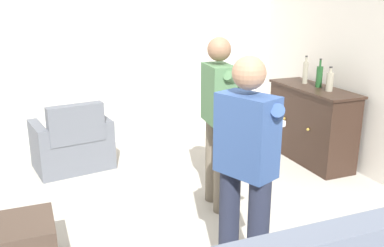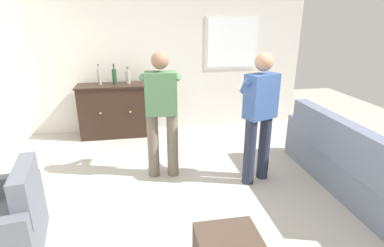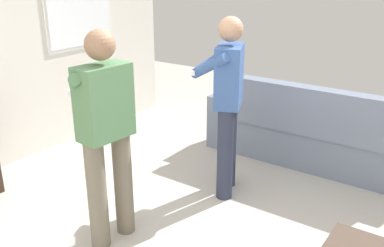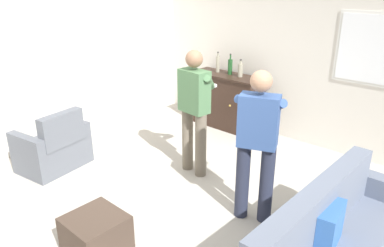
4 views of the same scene
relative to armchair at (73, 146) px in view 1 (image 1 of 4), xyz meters
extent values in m
plane|color=#B2ADA3|center=(1.82, 0.55, -0.29)|extent=(10.40, 10.40, 0.00)
cube|color=silver|center=(-0.84, 0.55, 1.11)|extent=(0.12, 5.20, 2.80)
cube|color=slate|center=(-0.03, -0.01, -0.09)|extent=(0.73, 0.73, 0.40)
cube|color=slate|center=(0.22, 0.04, 0.34)|extent=(0.24, 0.65, 0.45)
cube|color=slate|center=(0.03, -0.38, 0.01)|extent=(0.65, 0.22, 0.60)
cube|color=slate|center=(-0.10, 0.37, 0.01)|extent=(0.65, 0.22, 0.60)
cube|color=black|center=(0.82, 2.85, 0.17)|extent=(1.26, 0.44, 0.92)
cube|color=black|center=(0.82, 2.85, 0.65)|extent=(1.30, 0.48, 0.03)
sphere|color=#B79338|center=(0.57, 2.62, 0.22)|extent=(0.04, 0.04, 0.04)
sphere|color=#B79338|center=(1.08, 2.62, 0.22)|extent=(0.04, 0.04, 0.04)
cylinder|color=gray|center=(0.58, 2.88, 0.80)|extent=(0.06, 0.06, 0.28)
cylinder|color=gray|center=(0.58, 2.88, 0.97)|extent=(0.03, 0.03, 0.06)
cylinder|color=#262626|center=(0.58, 2.88, 1.01)|extent=(0.03, 0.03, 0.02)
cylinder|color=#1E4C23|center=(0.84, 2.91, 0.79)|extent=(0.08, 0.08, 0.26)
cylinder|color=#1E4C23|center=(0.84, 2.91, 0.96)|extent=(0.03, 0.03, 0.08)
cylinder|color=#262626|center=(0.84, 2.91, 1.01)|extent=(0.03, 0.03, 0.02)
cylinder|color=gray|center=(1.07, 2.88, 0.77)|extent=(0.08, 0.08, 0.22)
cylinder|color=gray|center=(1.07, 2.88, 0.91)|extent=(0.03, 0.03, 0.06)
cylinder|color=#262626|center=(1.07, 2.88, 0.95)|extent=(0.04, 0.04, 0.02)
cube|color=#47382D|center=(1.91, -0.62, -0.09)|extent=(0.52, 0.52, 0.39)
cylinder|color=#6B6051|center=(1.40, 1.23, 0.15)|extent=(0.15, 0.15, 0.88)
cylinder|color=#6B6051|center=(1.66, 1.21, 0.15)|extent=(0.15, 0.15, 0.88)
cube|color=#4C754C|center=(1.53, 1.22, 0.87)|extent=(0.42, 0.26, 0.55)
sphere|color=#8C664C|center=(1.53, 1.22, 1.28)|extent=(0.22, 0.22, 0.22)
cylinder|color=#4C754C|center=(1.43, 1.39, 0.98)|extent=(0.35, 0.39, 0.29)
cylinder|color=#4C754C|center=(1.66, 1.37, 0.98)|extent=(0.30, 0.42, 0.29)
cube|color=white|center=(1.56, 1.54, 0.89)|extent=(0.15, 0.05, 0.04)
cylinder|color=#282D42|center=(2.60, 0.82, 0.15)|extent=(0.15, 0.15, 0.88)
cylinder|color=#282D42|center=(2.84, 0.92, 0.15)|extent=(0.15, 0.15, 0.88)
cube|color=#385693|center=(2.72, 0.87, 0.87)|extent=(0.45, 0.36, 0.55)
sphere|color=tan|center=(2.72, 0.87, 1.28)|extent=(0.22, 0.22, 0.22)
cylinder|color=#385693|center=(2.55, 0.97, 0.98)|extent=(0.19, 0.45, 0.29)
cylinder|color=#385693|center=(2.76, 1.06, 0.98)|extent=(0.42, 0.30, 0.29)
cube|color=white|center=(2.60, 1.16, 0.89)|extent=(0.15, 0.09, 0.04)
camera|label=1|loc=(5.08, -0.46, 1.75)|focal=40.00mm
camera|label=2|loc=(1.27, -2.48, 1.77)|focal=28.00mm
camera|label=3|loc=(-0.53, -0.99, 1.80)|focal=40.00mm
camera|label=4|loc=(4.59, -2.20, 2.22)|focal=35.00mm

